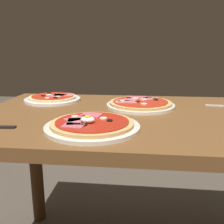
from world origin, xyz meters
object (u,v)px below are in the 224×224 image
(fork, at_px, (221,106))
(pizza_foreground, at_px, (92,125))
(pizza_across_right, at_px, (140,104))
(pizza_across_left, at_px, (53,98))
(dining_table, at_px, (134,143))

(fork, bearing_deg, pizza_foreground, -143.24)
(pizza_foreground, height_order, fork, pizza_foreground)
(pizza_foreground, bearing_deg, pizza_across_right, 65.32)
(pizza_across_left, bearing_deg, pizza_foreground, -56.98)
(pizza_across_right, height_order, fork, pizza_across_right)
(fork, bearing_deg, dining_table, -155.45)
(pizza_foreground, distance_m, fork, 0.62)
(pizza_across_right, bearing_deg, pizza_across_left, 168.54)
(pizza_foreground, bearing_deg, dining_table, 57.78)
(pizza_foreground, xyz_separation_m, fork, (0.50, 0.37, -0.01))
(pizza_foreground, xyz_separation_m, pizza_across_left, (-0.26, 0.41, -0.00))
(dining_table, relative_size, pizza_across_left, 4.67)
(dining_table, xyz_separation_m, pizza_across_left, (-0.39, 0.21, 0.13))
(pizza_across_right, relative_size, fork, 1.83)
(dining_table, distance_m, pizza_across_left, 0.46)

